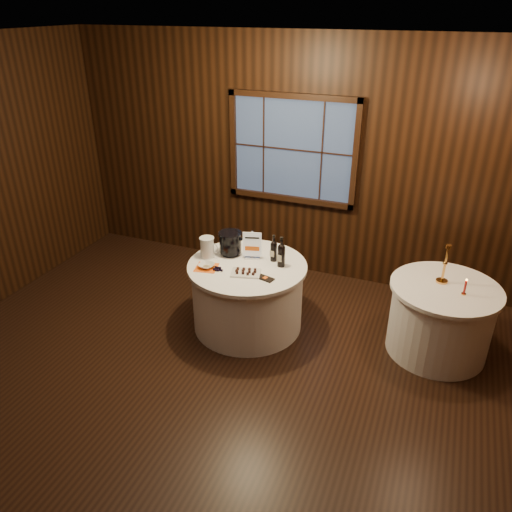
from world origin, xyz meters
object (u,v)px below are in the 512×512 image
at_px(sign_stand, 252,249).
at_px(main_table, 247,295).
at_px(port_bottle_left, 274,250).
at_px(brass_candlestick, 444,269).
at_px(red_candle, 465,288).
at_px(chocolate_box, 265,278).
at_px(chocolate_plate, 246,272).
at_px(side_table, 440,319).
at_px(port_bottle_right, 281,254).
at_px(grape_bunch, 218,269).
at_px(glass_pitcher, 207,247).
at_px(cracker_bowl, 206,266).
at_px(ice_bucket, 230,243).

bearing_deg(sign_stand, main_table, -103.34).
xyz_separation_m(port_bottle_left, brass_candlestick, (1.72, 0.19, 0.02)).
bearing_deg(red_candle, chocolate_box, -167.19).
bearing_deg(chocolate_plate, side_table, 14.17).
height_order(port_bottle_right, red_candle, port_bottle_right).
distance_m(chocolate_plate, chocolate_box, 0.23).
xyz_separation_m(main_table, grape_bunch, (-0.23, -0.23, 0.40)).
xyz_separation_m(port_bottle_right, glass_pitcher, (-0.82, -0.10, -0.03)).
distance_m(main_table, cracker_bowl, 0.59).
height_order(brass_candlestick, red_candle, brass_candlestick).
bearing_deg(glass_pitcher, red_candle, 1.96).
height_order(chocolate_box, glass_pitcher, glass_pitcher).
relative_size(port_bottle_left, glass_pitcher, 1.30).
distance_m(port_bottle_left, grape_bunch, 0.64).
bearing_deg(sign_stand, brass_candlestick, -9.42).
distance_m(chocolate_plate, glass_pitcher, 0.58).
bearing_deg(cracker_bowl, glass_pitcher, 113.53).
xyz_separation_m(sign_stand, port_bottle_right, (0.35, -0.05, 0.04)).
distance_m(sign_stand, chocolate_box, 0.49).
height_order(sign_stand, glass_pitcher, sign_stand).
relative_size(chocolate_plate, cracker_bowl, 2.10).
xyz_separation_m(sign_stand, chocolate_box, (0.29, -0.37, -0.10)).
bearing_deg(ice_bucket, grape_bunch, -85.46).
relative_size(grape_bunch, red_candle, 1.01).
bearing_deg(cracker_bowl, main_table, 30.69).
bearing_deg(ice_bucket, cracker_bowl, -105.85).
height_order(port_bottle_right, glass_pitcher, port_bottle_right).
relative_size(main_table, cracker_bowl, 7.86).
relative_size(chocolate_plate, brass_candlestick, 0.83).
height_order(side_table, sign_stand, sign_stand).
bearing_deg(cracker_bowl, port_bottle_right, 24.48).
bearing_deg(ice_bucket, port_bottle_right, -4.90).
bearing_deg(grape_bunch, brass_candlestick, 15.64).
bearing_deg(main_table, grape_bunch, -135.50).
bearing_deg(chocolate_box, port_bottle_left, 112.87).
relative_size(ice_bucket, cracker_bowl, 1.61).
height_order(sign_stand, chocolate_plate, sign_stand).
relative_size(sign_stand, grape_bunch, 1.87).
height_order(main_table, sign_stand, sign_stand).
relative_size(side_table, brass_candlestick, 2.63).
relative_size(main_table, glass_pitcher, 5.54).
relative_size(port_bottle_left, port_bottle_right, 0.89).
bearing_deg(brass_candlestick, ice_bucket, -174.24).
relative_size(port_bottle_right, red_candle, 1.97).
relative_size(grape_bunch, glass_pitcher, 0.75).
distance_m(chocolate_plate, grape_bunch, 0.30).
distance_m(sign_stand, ice_bucket, 0.26).
bearing_deg(sign_stand, chocolate_box, -67.70).
distance_m(ice_bucket, red_candle, 2.43).
bearing_deg(glass_pitcher, side_table, 4.33).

